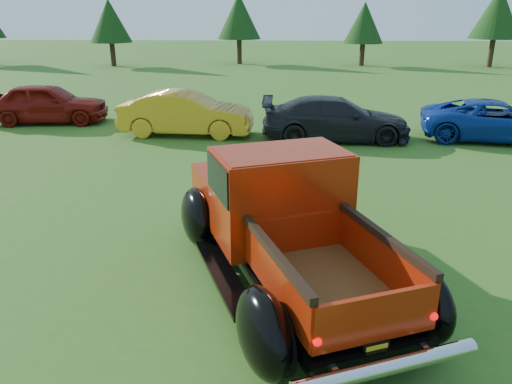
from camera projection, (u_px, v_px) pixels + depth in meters
ground at (285, 253)px, 8.57m from camera, size 120.00×120.00×0.00m
tree_west at (110, 21)px, 35.13m from camera, size 2.94×2.94×4.60m
tree_mid_left at (239, 16)px, 36.57m from camera, size 3.20×3.20×5.00m
tree_mid_right at (364, 23)px, 35.43m from camera, size 2.82×2.82×4.40m
tree_east at (497, 13)px, 34.39m from camera, size 3.46×3.46×5.40m
pickup_truck at (280, 217)px, 7.66m from camera, size 4.01×5.74×2.00m
show_car_red at (47, 103)px, 18.11m from camera, size 4.35×2.05×1.44m
show_car_yellow at (186, 113)px, 16.37m from camera, size 4.42×1.78×1.43m
show_car_grey at (336, 119)px, 15.76m from camera, size 4.67×1.93×1.35m
show_car_blue at (496, 121)px, 15.71m from camera, size 4.83×2.84×1.26m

